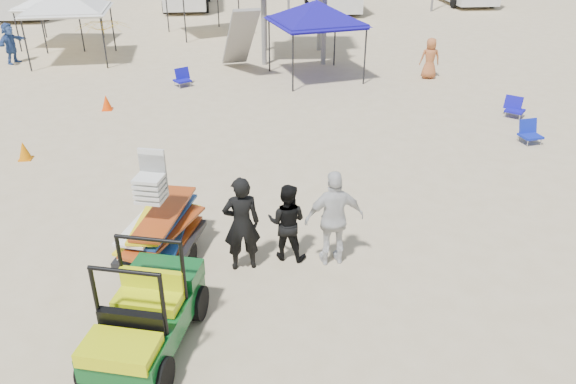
{
  "coord_description": "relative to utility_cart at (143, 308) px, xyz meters",
  "views": [
    {
      "loc": [
        -0.45,
        -6.2,
        6.14
      ],
      "look_at": [
        0.5,
        3.0,
        1.3
      ],
      "focal_mm": 35.0,
      "sensor_mm": 36.0,
      "label": 1
    }
  ],
  "objects": [
    {
      "name": "ground",
      "position": [
        1.91,
        -0.51,
        -0.8
      ],
      "size": [
        140.0,
        140.0,
        0.0
      ],
      "primitive_type": "plane",
      "color": "beige",
      "rests_on": "ground"
    },
    {
      "name": "utility_cart",
      "position": [
        0.0,
        0.0,
        0.0
      ],
      "size": [
        1.69,
        2.48,
        1.72
      ],
      "color": "#0C4F1D",
      "rests_on": "ground"
    },
    {
      "name": "surf_trailer",
      "position": [
        0.01,
        2.33,
        0.03
      ],
      "size": [
        1.63,
        2.34,
        2.02
      ],
      "color": "black",
      "rests_on": "ground"
    },
    {
      "name": "man_left",
      "position": [
        1.52,
        2.03,
        0.13
      ],
      "size": [
        0.72,
        0.51,
        1.87
      ],
      "primitive_type": "imported",
      "rotation": [
        0.0,
        0.0,
        3.24
      ],
      "color": "black",
      "rests_on": "ground"
    },
    {
      "name": "man_mid",
      "position": [
        2.37,
        2.28,
        -0.03
      ],
      "size": [
        0.9,
        0.8,
        1.55
      ],
      "primitive_type": "imported",
      "rotation": [
        0.0,
        0.0,
        2.81
      ],
      "color": "black",
      "rests_on": "ground"
    },
    {
      "name": "man_right",
      "position": [
        3.22,
        2.03,
        0.15
      ],
      "size": [
        1.14,
        0.55,
        1.89
      ],
      "primitive_type": "imported",
      "rotation": [
        0.0,
        0.0,
        3.23
      ],
      "color": "silver",
      "rests_on": "ground"
    },
    {
      "name": "canopy_blue",
      "position": [
        4.68,
        14.41,
        1.94
      ],
      "size": [
        3.55,
        3.55,
        3.28
      ],
      "color": "black",
      "rests_on": "ground"
    },
    {
      "name": "umbrella_b",
      "position": [
        -3.52,
        16.58,
        0.19
      ],
      "size": [
        3.03,
        3.02,
        1.97
      ],
      "primitive_type": "imported",
      "rotation": [
        0.0,
        0.0,
        0.95
      ],
      "color": "yellow",
      "rests_on": "ground"
    },
    {
      "name": "cone_near",
      "position": [
        -4.08,
        7.55,
        -0.55
      ],
      "size": [
        0.34,
        0.34,
        0.5
      ],
      "primitive_type": "cone",
      "color": "orange",
      "rests_on": "ground"
    },
    {
      "name": "cone_far",
      "position": [
        -2.64,
        11.37,
        -0.55
      ],
      "size": [
        0.34,
        0.34,
        0.5
      ],
      "primitive_type": "cone",
      "color": "#FF4508",
      "rests_on": "ground"
    },
    {
      "name": "beach_chair_a",
      "position": [
        -0.34,
        13.85,
        -0.49
      ],
      "size": [
        0.72,
        0.81,
        0.64
      ],
      "color": "#1110B0",
      "rests_on": "ground"
    },
    {
      "name": "beach_chair_b",
      "position": [
        9.77,
        7.34,
        -0.49
      ],
      "size": [
        0.62,
        0.66,
        0.64
      ],
      "color": "#1022AE",
      "rests_on": "ground"
    },
    {
      "name": "beach_chair_c",
      "position": [
        10.31,
        9.43,
        -0.49
      ],
      "size": [
        0.74,
        0.85,
        0.64
      ],
      "color": "#1210AE",
      "rests_on": "ground"
    },
    {
      "name": "distant_beachgoers",
      "position": [
        -2.53,
        16.61,
        0.01
      ],
      "size": [
        17.54,
        5.05,
        1.67
      ],
      "color": "#325196",
      "rests_on": "ground"
    }
  ]
}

